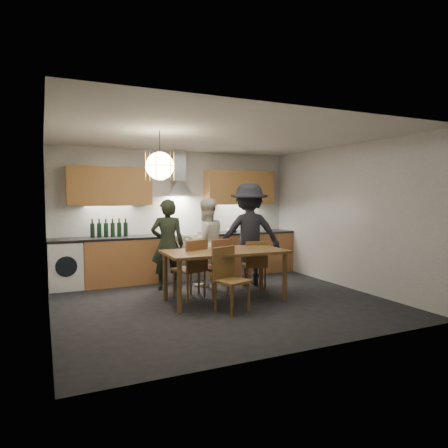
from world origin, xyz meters
name	(u,v)px	position (x,y,z in m)	size (l,w,h in m)	color
ground	(221,301)	(0.00, 0.00, 0.00)	(5.00, 5.00, 0.00)	black
room_shell	(221,194)	(0.00, 0.00, 1.71)	(5.02, 4.52, 2.61)	silver
counter_run	(183,256)	(0.02, 1.95, 0.45)	(5.00, 0.62, 0.90)	#C7834C
range_stove	(182,257)	(0.00, 1.94, 0.44)	(0.90, 0.60, 0.92)	silver
wall_fixtures	(179,186)	(0.00, 2.07, 1.87)	(4.30, 0.54, 1.10)	tan
pendant_lamp	(160,166)	(-1.00, -0.10, 2.10)	(0.43, 0.43, 0.70)	black
dining_table	(225,256)	(0.08, 0.02, 0.72)	(1.94, 1.00, 0.81)	brown
chair_back_left	(193,265)	(-0.36, 0.32, 0.56)	(0.56, 0.56, 0.97)	brown
chair_back_mid	(217,263)	(0.09, 0.35, 0.55)	(0.56, 0.56, 0.96)	brown
chair_back_right	(256,262)	(0.89, 0.47, 0.50)	(0.49, 0.49, 0.88)	brown
chair_front	(228,275)	(-0.12, -0.52, 0.53)	(0.53, 0.53, 0.93)	brown
person_left	(168,245)	(-0.54, 1.13, 0.81)	(0.59, 0.39, 1.62)	black
person_mid	(206,242)	(0.20, 1.13, 0.81)	(0.79, 0.62, 1.63)	beige
person_right	(249,234)	(1.00, 0.92, 0.95)	(1.23, 0.71, 1.91)	black
mixing_bowl	(233,231)	(1.12, 1.89, 0.93)	(0.27, 0.27, 0.07)	#B5B5B9
stock_pot	(258,228)	(1.76, 1.93, 0.97)	(0.19, 0.19, 0.13)	silver
wine_bottles	(109,228)	(-1.41, 2.01, 1.07)	(0.69, 0.08, 0.34)	black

